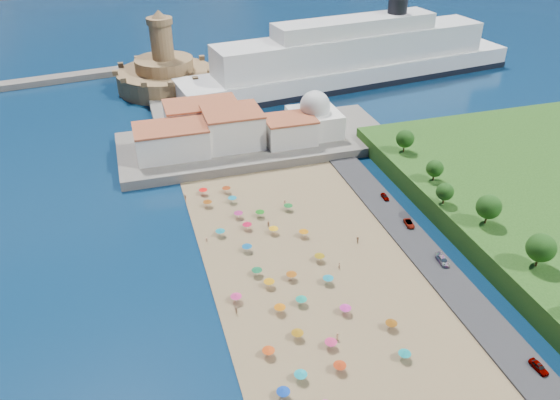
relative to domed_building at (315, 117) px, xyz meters
name	(u,v)px	position (x,y,z in m)	size (l,w,h in m)	color
ground	(295,289)	(-30.00, -71.00, -8.97)	(700.00, 700.00, 0.00)	#071938
terrace	(256,142)	(-20.00, 2.00, -7.47)	(90.00, 36.00, 3.00)	#59544C
jetty	(176,112)	(-42.00, 37.00, -7.77)	(18.00, 70.00, 2.40)	#59544C
waterfront_buildings	(216,129)	(-33.05, 2.64, -1.10)	(57.00, 29.00, 11.00)	silver
domed_building	(315,117)	(0.00, 0.00, 0.00)	(16.00, 16.00, 15.00)	silver
fortress	(165,73)	(-42.00, 67.00, -2.29)	(40.00, 40.00, 32.40)	#A27F51
cruise_ship	(353,60)	(36.12, 51.64, 0.97)	(155.29, 43.18, 33.58)	black
beach_parasols	(302,318)	(-32.25, -82.08, -6.83)	(30.89, 114.70, 2.20)	gray
beachgoers	(294,292)	(-31.02, -73.10, -7.83)	(38.95, 100.19, 1.87)	tan
parked_cars	(440,257)	(6.00, -71.45, -7.61)	(2.67, 67.88, 1.44)	gray
hillside_trees	(510,229)	(19.18, -76.97, 1.33)	(11.10, 107.54, 8.06)	#382314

